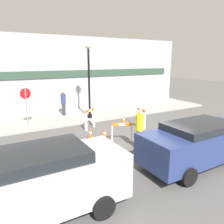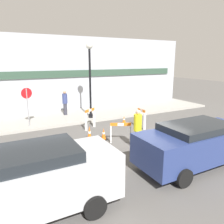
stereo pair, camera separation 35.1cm
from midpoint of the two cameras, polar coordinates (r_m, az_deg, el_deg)
name	(u,v)px [view 2 (the right image)]	position (r m, az deg, el deg)	size (l,w,h in m)	color
ground_plane	(153,143)	(10.50, 11.60, -8.00)	(60.00, 60.00, 0.00)	#565451
sidewalk_slab	(97,113)	(15.71, -3.38, -0.31)	(18.00, 3.84, 0.13)	#9E9B93
storefront_facade	(86,74)	(17.13, -6.33, 9.88)	(18.00, 0.22, 5.50)	#A3A8B2
streetlamp_post	(90,70)	(13.85, -5.08, 10.92)	(0.44, 0.44, 4.74)	black
stop_sign	(27,101)	(12.94, -20.56, 2.78)	(0.59, 0.15, 2.18)	gray
barricade_0	(141,118)	(12.45, 8.43, -1.62)	(0.14, 0.72, 1.11)	white
barricade_1	(90,118)	(12.25, -4.93, -1.63)	(0.79, 0.56, 1.15)	white
barricade_2	(121,132)	(10.23, 3.26, -5.14)	(0.93, 0.55, 0.96)	white
traffic_cone_0	(104,134)	(10.63, -1.25, -5.84)	(0.30, 0.30, 0.59)	black
traffic_cone_1	(89,134)	(10.49, -4.96, -5.67)	(0.30, 0.30, 0.75)	black
traffic_cone_2	(124,120)	(13.25, 3.93, -2.12)	(0.30, 0.30, 0.51)	black
person_worker	(138,128)	(9.39, 7.77, -4.27)	(0.39, 0.39, 1.76)	#33333D
person_pedestrian	(65,102)	(15.11, -11.53, 2.59)	(0.38, 0.38, 1.66)	#33333D
parked_car_0	(27,180)	(5.77, -19.69, -16.43)	(4.51, 1.83, 1.75)	#B7BABF
parked_car_1	(196,142)	(8.55, 22.15, -7.26)	(4.52, 1.90, 1.60)	navy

